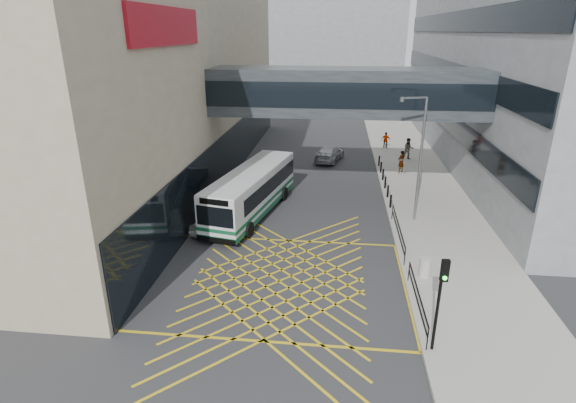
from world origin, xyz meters
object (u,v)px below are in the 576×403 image
(litter_bin, at_px, (425,267))
(car_silver, at_px, (329,153))
(pedestrian_b, at_px, (408,149))
(pedestrian_c, at_px, (386,140))
(pedestrian_a, at_px, (401,162))
(car_dark, at_px, (261,178))
(street_lamp, at_px, (418,153))
(car_white, at_px, (216,220))
(traffic_light, at_px, (441,292))
(bus, at_px, (252,190))

(litter_bin, bearing_deg, car_silver, 103.89)
(pedestrian_b, xyz_separation_m, pedestrian_c, (-1.66, 4.15, -0.18))
(car_silver, height_order, pedestrian_b, pedestrian_b)
(pedestrian_a, bearing_deg, car_dark, -21.40)
(street_lamp, distance_m, pedestrian_b, 14.89)
(car_white, height_order, litter_bin, car_white)
(car_silver, bearing_deg, car_white, 82.59)
(traffic_light, relative_size, pedestrian_c, 2.42)
(traffic_light, xyz_separation_m, litter_bin, (0.60, 5.52, -2.04))
(car_silver, bearing_deg, traffic_light, 113.70)
(car_silver, xyz_separation_m, litter_bin, (5.12, -20.73, -0.08))
(pedestrian_a, height_order, pedestrian_c, pedestrian_a)
(street_lamp, relative_size, pedestrian_b, 3.89)
(litter_bin, relative_size, pedestrian_a, 0.52)
(pedestrian_b, bearing_deg, pedestrian_a, -107.84)
(litter_bin, bearing_deg, bus, 142.96)
(litter_bin, bearing_deg, pedestrian_b, 84.50)
(bus, height_order, traffic_light, traffic_light)
(car_white, xyz_separation_m, pedestrian_a, (12.38, 12.77, 0.44))
(pedestrian_a, distance_m, pedestrian_b, 4.37)
(bus, relative_size, car_dark, 2.63)
(car_white, bearing_deg, pedestrian_b, -104.84)
(pedestrian_a, xyz_separation_m, pedestrian_c, (-0.51, 8.36, -0.12))
(traffic_light, bearing_deg, car_dark, 113.20)
(traffic_light, xyz_separation_m, pedestrian_c, (1.00, 31.12, -1.72))
(car_dark, relative_size, car_silver, 0.89)
(bus, height_order, pedestrian_b, bus)
(car_silver, bearing_deg, pedestrian_b, -160.36)
(pedestrian_a, bearing_deg, litter_bin, 44.69)
(pedestrian_b, bearing_deg, traffic_light, -98.14)
(car_dark, height_order, litter_bin, car_dark)
(traffic_light, relative_size, pedestrian_b, 1.97)
(car_white, distance_m, car_dark, 8.61)
(street_lamp, bearing_deg, car_white, 175.31)
(car_silver, relative_size, pedestrian_c, 2.91)
(pedestrian_a, relative_size, pedestrian_c, 1.16)
(bus, bearing_deg, car_white, -108.02)
(traffic_light, relative_size, litter_bin, 4.04)
(bus, distance_m, car_white, 3.51)
(car_silver, relative_size, pedestrian_a, 2.52)
(bus, relative_size, car_silver, 2.33)
(car_silver, distance_m, traffic_light, 26.71)
(bus, bearing_deg, car_silver, 82.20)
(traffic_light, height_order, pedestrian_c, traffic_light)
(car_white, xyz_separation_m, car_dark, (1.24, 8.52, 0.00))
(car_dark, xyz_separation_m, car_silver, (5.11, 7.74, 0.08))
(street_lamp, xyz_separation_m, pedestrian_a, (0.52, 10.20, -3.42))
(traffic_light, bearing_deg, pedestrian_b, 80.07)
(litter_bin, xyz_separation_m, pedestrian_b, (2.07, 21.45, 0.50))
(car_white, height_order, pedestrian_b, pedestrian_b)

